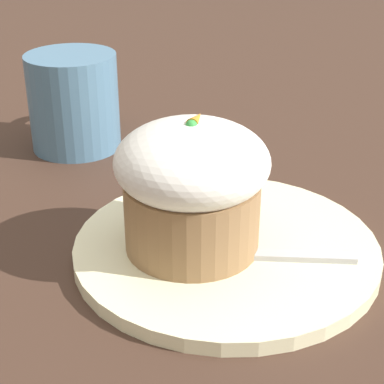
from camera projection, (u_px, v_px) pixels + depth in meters
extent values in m
plane|color=#3D281E|center=(226.00, 255.00, 0.44)|extent=(4.00, 4.00, 0.00)
cylinder|color=beige|center=(226.00, 248.00, 0.44)|extent=(0.21, 0.21, 0.01)
cylinder|color=olive|center=(192.00, 214.00, 0.42)|extent=(0.09, 0.09, 0.05)
ellipsoid|color=white|center=(192.00, 162.00, 0.41)|extent=(0.10, 0.10, 0.05)
cone|color=orange|center=(196.00, 119.00, 0.40)|extent=(0.02, 0.01, 0.01)
sphere|color=green|center=(191.00, 126.00, 0.39)|extent=(0.01, 0.01, 0.01)
cube|color=#B7B7BC|center=(292.00, 256.00, 0.42)|extent=(0.03, 0.08, 0.00)
ellipsoid|color=#B7B7BC|center=(204.00, 251.00, 0.42)|extent=(0.05, 0.05, 0.01)
cylinder|color=teal|center=(74.00, 102.00, 0.60)|extent=(0.08, 0.08, 0.09)
torus|color=teal|center=(94.00, 87.00, 0.64)|extent=(0.06, 0.01, 0.06)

